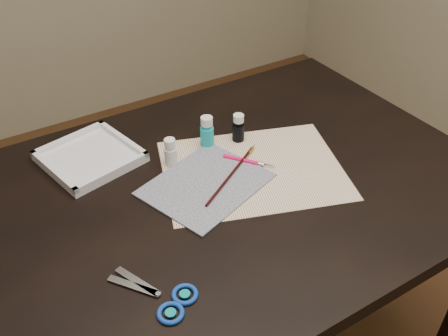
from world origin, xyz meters
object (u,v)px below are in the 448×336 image
paint_bottle_white (171,152)px  palette_tray (90,156)px  paint_bottle_cyan (207,132)px  paint_bottle_navy (238,128)px  scissors (148,293)px  paper (253,170)px  canvas (206,184)px

paint_bottle_white → palette_tray: size_ratio=0.36×
paint_bottle_cyan → paint_bottle_navy: bearing=-14.8°
paint_bottle_cyan → paint_bottle_white: bearing=-167.7°
palette_tray → paint_bottle_white: bearing=-36.7°
palette_tray → scissors: bearing=-96.6°
paint_bottle_navy → paint_bottle_white: bearing=-178.9°
scissors → palette_tray: palette_tray is taller
paint_bottle_white → palette_tray: paint_bottle_white is taller
paper → canvas: 0.13m
paper → paint_bottle_navy: bearing=72.6°
paper → scissors: bearing=-150.6°
paint_bottle_cyan → scissors: bearing=-132.8°
palette_tray → paint_bottle_cyan: bearing=-19.0°
paper → scissors: size_ratio=2.25×
paper → canvas: size_ratio=1.60×
canvas → scissors: (-0.26, -0.23, 0.00)m
canvas → paint_bottle_navy: paint_bottle_navy is taller
paper → paint_bottle_navy: (0.04, 0.13, 0.04)m
paint_bottle_navy → scissors: (-0.44, -0.36, -0.04)m
paint_bottle_cyan → scissors: paint_bottle_cyan is taller
canvas → paint_bottle_navy: size_ratio=3.49×
paint_bottle_white → palette_tray: (-0.17, 0.13, -0.03)m
canvas → palette_tray: bearing=129.5°
paint_bottle_navy → palette_tray: paint_bottle_navy is taller
paper → palette_tray: (-0.34, 0.26, 0.01)m
paint_bottle_cyan → paint_bottle_navy: size_ratio=1.10×
paint_bottle_cyan → scissors: (-0.35, -0.38, -0.04)m
palette_tray → paint_bottle_navy: bearing=-18.0°
paper → palette_tray: palette_tray is taller
scissors → palette_tray: 0.48m
canvas → palette_tray: (-0.20, 0.25, 0.01)m
paint_bottle_cyan → scissors: 0.52m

